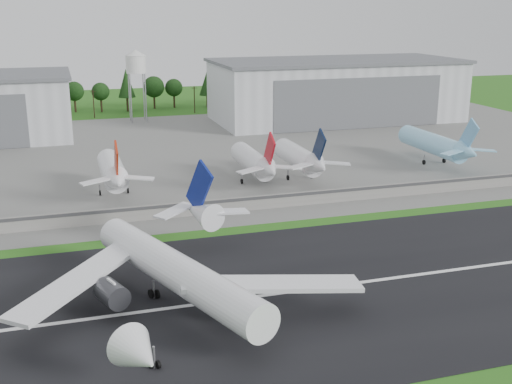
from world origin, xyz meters
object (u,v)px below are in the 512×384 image
object	(u,v)px
parked_jet_red_b	(256,162)
parked_jet_skyblue	(438,145)
parked_jet_red_a	(113,172)
parked_jet_navy	(302,159)
main_airliner	(177,280)

from	to	relation	value
parked_jet_red_b	parked_jet_skyblue	distance (m)	59.09
parked_jet_red_b	parked_jet_skyblue	bearing A→B (deg)	4.88
parked_jet_red_a	parked_jet_navy	size ratio (longest dim) A/B	1.00
main_airliner	parked_jet_skyblue	distance (m)	117.24
parked_jet_red_a	parked_jet_red_b	world-z (taller)	parked_jet_red_a
parked_jet_red_b	parked_jet_navy	size ratio (longest dim) A/B	1.00
parked_jet_navy	parked_jet_red_a	bearing A→B (deg)	180.00
parked_jet_navy	parked_jet_skyblue	bearing A→B (deg)	6.26
main_airliner	parked_jet_red_a	bearing A→B (deg)	-107.27
main_airliner	parked_jet_navy	bearing A→B (deg)	-145.45
main_airliner	parked_jet_navy	xyz separation A→B (m)	(46.87, 66.98, 1.38)
parked_jet_skyblue	parked_jet_red_a	bearing A→B (deg)	-177.02
main_airliner	parked_jet_red_a	size ratio (longest dim) A/B	1.83
main_airliner	parked_jet_red_b	xyz separation A→B (m)	(33.64, 66.97, 1.27)
parked_jet_navy	parked_jet_skyblue	world-z (taller)	parked_jet_skyblue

